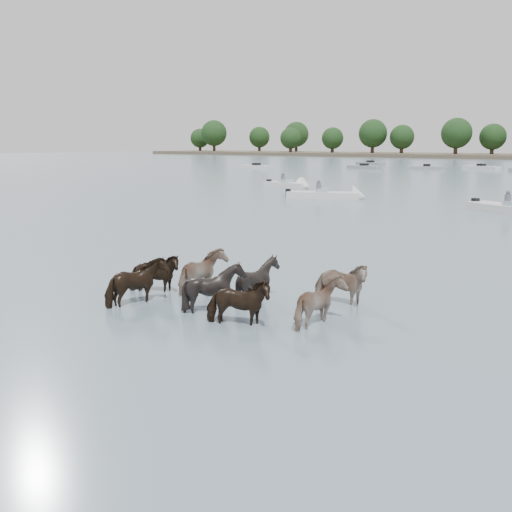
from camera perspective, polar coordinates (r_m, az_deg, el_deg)
The scene contains 6 objects.
ground at distance 12.77m, azimuth 0.75°, elevation -7.00°, with size 400.00×400.00×0.00m, color slate.
shoreline at distance 177.47m, azimuth 11.76°, elevation 9.75°, with size 160.00×30.00×1.00m, color #4C4233.
pony_herd at distance 14.28m, azimuth -2.78°, elevation -3.10°, with size 6.63×4.33×1.37m.
motorboat_a at distance 42.16m, azimuth 7.68°, elevation 5.91°, with size 5.78×3.66×1.92m.
motorboat_f at distance 51.97m, azimuth 3.64°, elevation 6.95°, with size 4.89×2.01×1.92m.
treeline at distance 175.30m, azimuth 12.09°, elevation 11.64°, with size 147.69×19.92×12.28m.
Camera 1 is at (7.24, -9.74, 3.96)m, focal length 40.68 mm.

